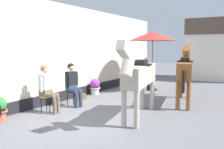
% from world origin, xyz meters
% --- Properties ---
extents(ground_plane, '(40.00, 40.00, 0.00)m').
position_xyz_m(ground_plane, '(0.00, 3.00, 0.00)').
color(ground_plane, slate).
extents(pub_facade_wall, '(0.34, 14.00, 3.40)m').
position_xyz_m(pub_facade_wall, '(-2.55, 1.50, 1.54)').
color(pub_facade_wall, beige).
rests_on(pub_facade_wall, ground_plane).
extents(distant_cottage, '(3.40, 2.60, 3.50)m').
position_xyz_m(distant_cottage, '(1.40, 10.21, 1.80)').
color(distant_cottage, silver).
rests_on(distant_cottage, ground_plane).
extents(seated_visitor_near, '(0.61, 0.49, 1.39)m').
position_xyz_m(seated_visitor_near, '(-1.69, -0.30, 0.78)').
color(seated_visitor_near, gold).
rests_on(seated_visitor_near, ground_plane).
extents(seated_visitor_far, '(0.61, 0.48, 1.39)m').
position_xyz_m(seated_visitor_far, '(-1.60, 0.71, 0.78)').
color(seated_visitor_far, black).
rests_on(seated_visitor_far, ground_plane).
extents(saddled_horse_near, '(0.89, 2.96, 2.06)m').
position_xyz_m(saddled_horse_near, '(0.84, 0.54, 1.16)').
color(saddled_horse_near, '#B2A899').
rests_on(saddled_horse_near, ground_plane).
extents(saddled_horse_far, '(0.97, 2.95, 2.06)m').
position_xyz_m(saddled_horse_far, '(1.37, 3.09, 1.16)').
color(saddled_horse_far, brown).
rests_on(saddled_horse_far, ground_plane).
extents(flower_planter_farthest, '(0.43, 0.43, 0.64)m').
position_xyz_m(flower_planter_farthest, '(-2.12, 2.69, 0.33)').
color(flower_planter_farthest, beige).
rests_on(flower_planter_farthest, ground_plane).
extents(cafe_parasol, '(2.10, 2.10, 2.58)m').
position_xyz_m(cafe_parasol, '(-0.53, 4.80, 2.36)').
color(cafe_parasol, black).
rests_on(cafe_parasol, ground_plane).
extents(satchel_bag, '(0.15, 0.29, 0.20)m').
position_xyz_m(satchel_bag, '(-1.97, 1.68, 0.10)').
color(satchel_bag, brown).
rests_on(satchel_bag, ground_plane).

